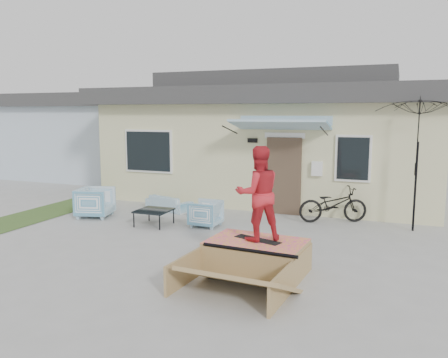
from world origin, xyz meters
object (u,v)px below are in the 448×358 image
(loveseat, at_px, (169,200))
(patio_umbrella, at_px, (417,157))
(armchair_right, at_px, (206,212))
(skate_ramp, at_px, (256,257))
(skater, at_px, (258,191))
(armchair_left, at_px, (95,201))
(bicycle, at_px, (333,201))
(coffee_table, at_px, (154,218))
(skateboard, at_px, (258,239))

(loveseat, distance_m, patio_umbrella, 6.62)
(armchair_right, bearing_deg, skate_ramp, 39.73)
(skater, bearing_deg, armchair_left, -58.22)
(armchair_left, height_order, patio_umbrella, patio_umbrella)
(armchair_left, relative_size, skate_ramp, 0.40)
(bicycle, height_order, skate_ramp, bicycle)
(loveseat, distance_m, skate_ramp, 5.50)
(armchair_left, bearing_deg, skate_ramp, -130.26)
(bicycle, xyz_separation_m, patio_umbrella, (1.89, -0.18, 1.19))
(armchair_right, distance_m, coffee_table, 1.29)
(patio_umbrella, relative_size, skateboard, 2.61)
(skateboard, bearing_deg, patio_umbrella, 74.82)
(patio_umbrella, distance_m, skate_ramp, 4.99)
(loveseat, xyz_separation_m, skateboard, (3.84, -3.89, 0.30))
(loveseat, distance_m, skateboard, 5.47)
(loveseat, distance_m, armchair_left, 2.06)
(skate_ramp, bearing_deg, armchair_right, 133.22)
(armchair_left, bearing_deg, loveseat, -58.45)
(skateboard, bearing_deg, coffee_table, 165.31)
(coffee_table, distance_m, skateboard, 3.99)
(skater, bearing_deg, coffee_table, -66.74)
(loveseat, bearing_deg, bicycle, -159.27)
(skater, bearing_deg, patio_umbrella, -157.24)
(coffee_table, height_order, skate_ramp, skate_ramp)
(loveseat, relative_size, skater, 0.87)
(armchair_left, relative_size, patio_umbrella, 0.38)
(loveseat, xyz_separation_m, armchair_left, (-1.40, -1.49, 0.16))
(skateboard, bearing_deg, armchair_left, 173.83)
(armchair_right, height_order, skateboard, armchair_right)
(bicycle, xyz_separation_m, skate_ramp, (-0.73, -4.17, -0.28))
(loveseat, bearing_deg, skateboard, 152.55)
(armchair_left, distance_m, coffee_table, 1.94)
(patio_umbrella, bearing_deg, armchair_left, -168.88)
(armchair_right, bearing_deg, patio_umbrella, 107.13)
(bicycle, bearing_deg, skateboard, 145.14)
(armchair_left, distance_m, armchair_right, 3.14)
(skater, bearing_deg, loveseat, -79.05)
(armchair_left, xyz_separation_m, skateboard, (5.24, -2.39, 0.14))
(loveseat, xyz_separation_m, armchair_right, (1.73, -1.34, 0.08))
(coffee_table, relative_size, skate_ramp, 0.36)
(armchair_right, xyz_separation_m, patio_umbrella, (4.72, 1.39, 1.40))
(skate_ramp, height_order, skater, skater)
(armchair_left, relative_size, skateboard, 1.00)
(coffee_table, height_order, skater, skater)
(coffee_table, bearing_deg, armchair_right, 17.10)
(coffee_table, bearing_deg, bicycle, 25.60)
(skate_ramp, distance_m, skater, 1.15)
(patio_umbrella, relative_size, skate_ramp, 1.04)
(bicycle, height_order, skater, skater)
(armchair_left, xyz_separation_m, bicycle, (5.97, 1.72, 0.12))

